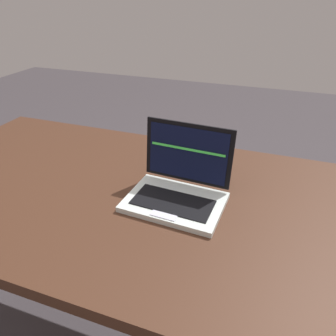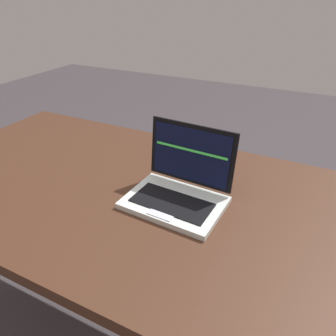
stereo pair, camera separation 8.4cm
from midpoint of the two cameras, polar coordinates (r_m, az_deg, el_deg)
The scene contains 2 objects.
desk at distance 0.98m, azimuth 2.84°, elevation -10.18°, with size 1.78×0.79×0.74m.
laptop_front at distance 0.90m, azimuth 4.76°, elevation -3.65°, with size 0.28×0.23×0.21m.
Camera 2 is at (0.32, -0.67, 1.27)m, focal length 33.61 mm.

